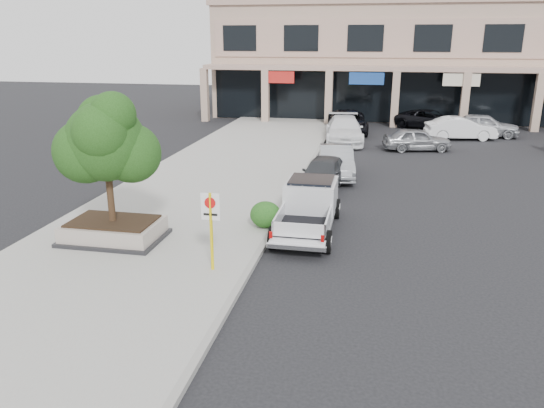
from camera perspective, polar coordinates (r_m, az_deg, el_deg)
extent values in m
plane|color=black|center=(15.91, 3.55, -6.86)|extent=(120.00, 120.00, 0.00)
cube|color=gray|center=(22.63, -8.19, 0.68)|extent=(8.00, 52.00, 0.15)
cube|color=gray|center=(21.66, 1.71, 0.08)|extent=(0.20, 52.00, 0.15)
cube|color=tan|center=(48.80, 19.19, 14.16)|extent=(40.00, 10.00, 9.00)
cube|color=tan|center=(48.83, 19.78, 19.71)|extent=(40.40, 10.40, 0.50)
cube|color=tan|center=(42.77, 20.18, 13.45)|extent=(40.00, 2.20, 0.35)
cube|color=tan|center=(43.92, -7.24, 11.55)|extent=(0.55, 0.55, 4.20)
cube|color=black|center=(43.99, 19.67, 10.57)|extent=(39.20, 0.08, 3.90)
cube|color=black|center=(18.35, -16.59, -3.50)|extent=(3.20, 2.20, 0.12)
cube|color=#A09186|center=(18.24, -16.67, -2.59)|extent=(3.00, 2.00, 0.50)
cube|color=black|center=(18.15, -16.75, -1.76)|extent=(2.70, 1.70, 0.06)
cylinder|color=#302312|center=(17.83, -17.06, 1.68)|extent=(0.22, 0.22, 2.20)
sphere|color=#18380F|center=(17.50, -17.50, 6.41)|extent=(2.50, 2.50, 2.50)
sphere|color=#18380F|center=(17.51, -14.89, 5.30)|extent=(1.90, 1.90, 1.90)
sphere|color=#18380F|center=(17.98, -17.76, 8.60)|extent=(1.60, 1.60, 1.60)
cylinder|color=yellow|center=(15.09, -6.54, -3.00)|extent=(0.09, 0.09, 2.30)
cube|color=white|center=(14.84, -6.64, -0.29)|extent=(0.55, 0.03, 0.78)
cylinder|color=red|center=(14.78, -6.69, 0.12)|extent=(0.32, 0.02, 0.32)
ellipsoid|color=#154413|center=(18.58, -0.69, -1.14)|extent=(1.10, 0.99, 0.93)
imported|color=#303235|center=(23.96, 5.55, 3.34)|extent=(2.21, 4.43, 1.45)
imported|color=#989BA0|center=(26.18, 6.93, 4.55)|extent=(2.17, 4.68, 1.49)
imported|color=white|center=(34.91, 7.77, 7.90)|extent=(2.90, 5.91, 1.66)
imported|color=black|center=(38.55, 8.10, 8.75)|extent=(3.30, 6.03, 1.60)
imported|color=gray|center=(33.30, 15.32, 6.72)|extent=(4.25, 2.44, 1.36)
imported|color=silver|center=(37.87, 19.61, 7.68)|extent=(4.75, 2.37, 1.50)
imported|color=black|center=(41.84, 16.57, 8.74)|extent=(5.50, 3.84, 1.39)
imported|color=#A7A9AF|center=(39.54, 21.82, 7.88)|extent=(4.73, 2.15, 1.58)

